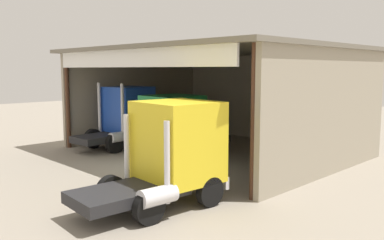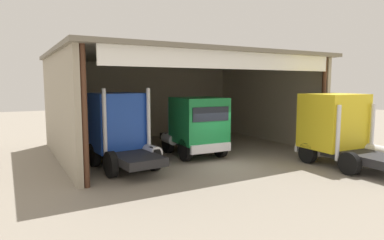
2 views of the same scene
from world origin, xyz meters
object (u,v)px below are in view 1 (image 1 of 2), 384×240
Objects in this scene: truck_blue_left_bay at (125,116)px; truck_green_yard_outside at (176,124)px; tool_cart at (289,138)px; truck_yellow_center_left_bay at (171,151)px; oil_drum at (290,140)px.

truck_green_yard_outside is at bearing -2.03° from truck_blue_left_bay.
truck_blue_left_bay is at bearing -134.46° from tool_cart.
truck_blue_left_bay is 10.60m from truck_yellow_center_left_bay.
oil_drum is 0.89× the size of tool_cart.
truck_yellow_center_left_bay reaches higher than truck_green_yard_outside.
truck_yellow_center_left_bay is 5.81× the size of oil_drum.
oil_drum is at bearing 39.88° from truck_blue_left_bay.
tool_cart is at bearing 41.06° from truck_blue_left_bay.
tool_cart is at bearing 145.33° from oil_drum.
truck_blue_left_bay is at bearing 4.68° from truck_green_yard_outside.
truck_yellow_center_left_bay reaches higher than oil_drum.
truck_blue_left_bay is 9.72m from tool_cart.
truck_yellow_center_left_bay is at bearing -76.79° from tool_cart.
truck_blue_left_bay is 4.86× the size of tool_cart.
truck_green_yard_outside is 7.19m from oil_drum.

